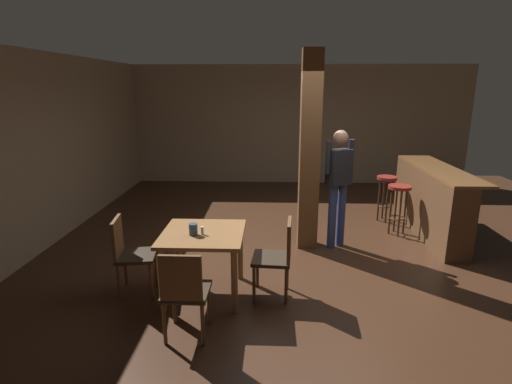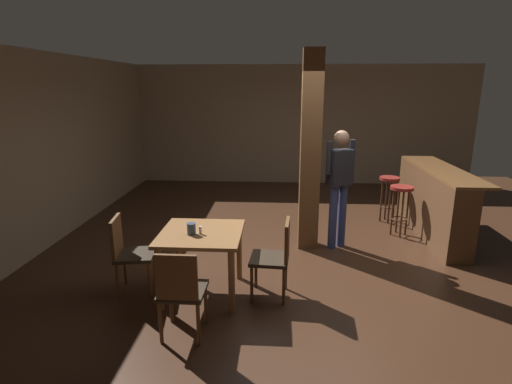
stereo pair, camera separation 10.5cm
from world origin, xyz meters
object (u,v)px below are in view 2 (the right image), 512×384
Objects in this scene: chair_west at (128,250)px; bar_counter at (432,202)px; dining_table at (201,243)px; standing_person at (339,181)px; salt_shaker at (200,230)px; napkin_cup at (191,229)px; chair_south at (181,289)px; bar_stool_mid at (389,189)px; bar_stool_near at (401,199)px; chair_east at (276,254)px.

chair_west is 4.61m from bar_counter.
standing_person reaches higher than dining_table.
standing_person is at bearing 40.77° from dining_table.
salt_shaker is at bearing -3.90° from chair_west.
dining_table is 7.12× the size of napkin_cup.
chair_south is 4.50m from bar_stool_mid.
chair_south is 1.11× the size of bar_stool_near.
chair_south and chair_west have the same top height.
chair_west is 1.11× the size of bar_stool_mid.
standing_person is 1.26m from bar_stool_near.
chair_east is 1.11× the size of bar_stool_near.
standing_person is at bearing -152.22° from bar_stool_near.
chair_west reaches higher than napkin_cup.
chair_east is at bearing -125.25° from bar_stool_mid.
napkin_cup reaches higher than salt_shaker.
standing_person reaches higher than bar_counter.
chair_west is at bearing -153.04° from bar_counter.
bar_stool_mid is (1.04, 1.21, -0.41)m from standing_person.
chair_south is 7.05× the size of napkin_cup.
standing_person is at bearing 30.13° from chair_west.
dining_table is 3.43m from bar_stool_near.
standing_person is at bearing -158.64° from bar_counter.
salt_shaker is (0.04, 0.79, 0.28)m from chair_south.
bar_stool_near is (1.93, 2.05, 0.09)m from chair_east.
salt_shaker is 0.11× the size of bar_stool_near.
chair_west is at bearing 133.78° from chair_south.
napkin_cup is 3.97m from bar_stool_mid.
chair_west is 2.99m from standing_person.
bar_counter reaches higher than chair_west.
chair_east reaches higher than bar_stool_near.
chair_south is 1.21m from chair_east.
dining_table is 3.84m from bar_stool_mid.
chair_west is at bearing 176.10° from salt_shaker.
bar_counter is at bearing 40.83° from chair_east.
napkin_cup is (0.75, -0.07, 0.30)m from chair_west.
standing_person reaches higher than bar_stool_near.
bar_stool_near is at bearing 46.72° from chair_east.
salt_shaker is at bearing -134.89° from bar_stool_mid.
chair_west is 0.90m from salt_shaker.
chair_east is at bearing 43.92° from chair_south.
bar_stool_mid reaches higher than dining_table.
napkin_cup is 0.16× the size of bar_stool_mid.
chair_west is 1.68m from chair_east.
bar_stool_mid is at bearing 44.36° from dining_table.
napkin_cup is 1.43× the size of salt_shaker.
napkin_cup reaches higher than bar_stool_near.
napkin_cup is at bearing -139.14° from standing_person.
dining_table is at bearing -135.64° from bar_stool_mid.
bar_counter reaches higher than bar_stool_near.
dining_table is 1.12× the size of bar_stool_near.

